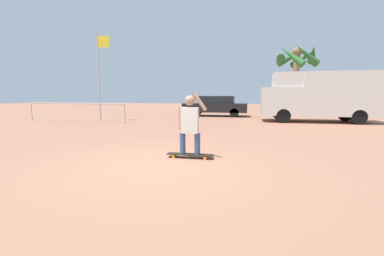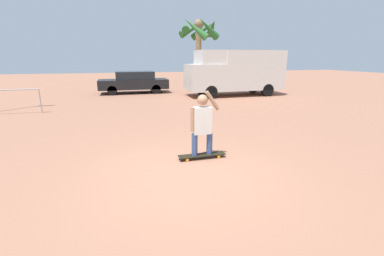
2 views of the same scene
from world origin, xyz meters
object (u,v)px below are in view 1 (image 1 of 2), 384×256
at_px(person_skateboarder, 190,121).
at_px(camper_van, 319,95).
at_px(flagpole, 100,70).
at_px(parked_car_black, 216,106).
at_px(skateboard, 190,155).
at_px(palm_tree_near_van, 297,60).

xyz_separation_m(person_skateboarder, camper_van, (5.36, 9.79, 0.62)).
bearing_deg(flagpole, parked_car_black, 37.79).
height_order(skateboard, camper_van, camper_van).
relative_size(skateboard, flagpole, 0.22).
distance_m(camper_van, parked_car_black, 6.87).
distance_m(person_skateboarder, camper_van, 11.18).
distance_m(skateboard, camper_van, 11.26).
xyz_separation_m(camper_van, flagpole, (-12.47, -2.02, 1.44)).
xyz_separation_m(camper_van, parked_car_black, (-6.21, 2.84, -0.76)).
height_order(person_skateboarder, camper_van, camper_van).
bearing_deg(parked_car_black, palm_tree_near_van, 44.36).
relative_size(person_skateboarder, flagpole, 0.30).
bearing_deg(flagpole, palm_tree_near_van, 41.33).
relative_size(camper_van, flagpole, 1.18).
distance_m(camper_van, palm_tree_near_van, 9.81).
bearing_deg(palm_tree_near_van, person_skateboarder, -106.75).
relative_size(skateboard, person_skateboarder, 0.75).
bearing_deg(person_skateboarder, camper_van, 61.32).
height_order(camper_van, parked_car_black, camper_van).
bearing_deg(flagpole, skateboard, -47.55).
bearing_deg(skateboard, person_skateboarder, 180.00).
height_order(skateboard, flagpole, flagpole).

